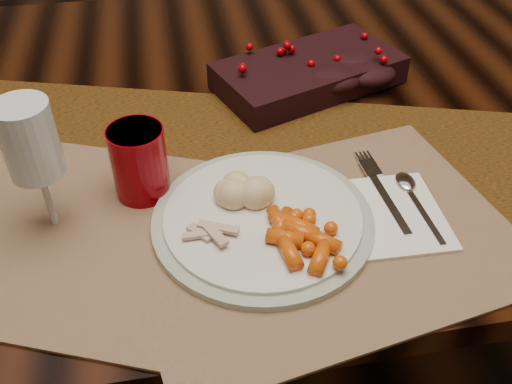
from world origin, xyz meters
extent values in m
plane|color=black|center=(0.00, 0.00, 0.00)|extent=(5.00, 5.00, 0.00)
cube|color=black|center=(0.00, 0.00, 0.38)|extent=(1.80, 1.00, 0.75)
cube|color=#5B350C|center=(-0.05, -0.13, 0.75)|extent=(1.54, 0.74, 0.00)
cube|color=#935C3B|center=(0.05, -0.33, 0.75)|extent=(0.54, 0.43, 0.00)
cube|color=brown|center=(-0.32, -0.25, 0.75)|extent=(0.57, 0.50, 0.00)
cylinder|color=white|center=(-0.02, -0.30, 0.76)|extent=(0.36, 0.36, 0.02)
cube|color=white|center=(0.15, -0.32, 0.76)|extent=(0.14, 0.16, 0.01)
cylinder|color=#7C0008|center=(-0.17, -0.21, 0.81)|extent=(0.08, 0.08, 0.10)
camera|label=1|loc=(-0.12, -0.83, 1.27)|focal=40.00mm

